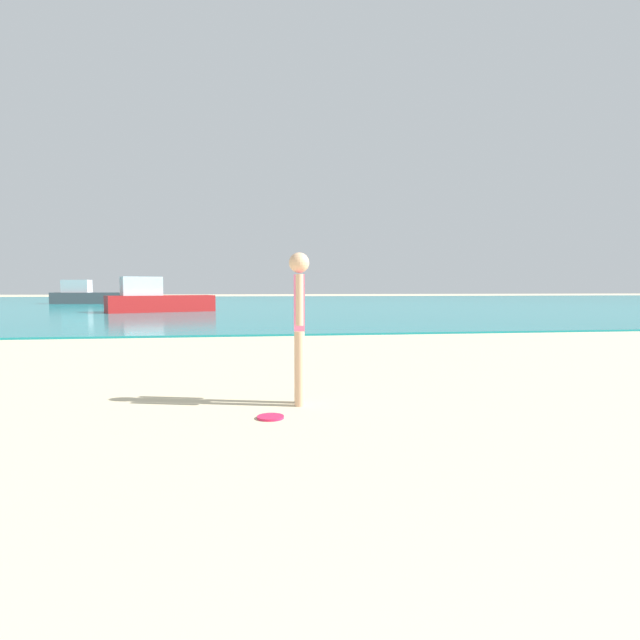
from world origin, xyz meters
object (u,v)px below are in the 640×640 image
at_px(person_standing, 299,319).
at_px(boat_far, 87,295).
at_px(boat_near, 157,300).
at_px(frisbee, 271,417).

relative_size(person_standing, boat_far, 0.31).
relative_size(boat_near, boat_far, 1.02).
bearing_deg(boat_far, person_standing, -68.50).
relative_size(person_standing, frisbee, 6.24).
bearing_deg(person_standing, frisbee, 152.63).
xyz_separation_m(frisbee, boat_near, (-5.04, 22.36, 0.68)).
relative_size(frisbee, boat_near, 0.05).
bearing_deg(boat_far, frisbee, -69.29).
distance_m(person_standing, boat_near, 22.44).
height_order(frisbee, boat_far, boat_far).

